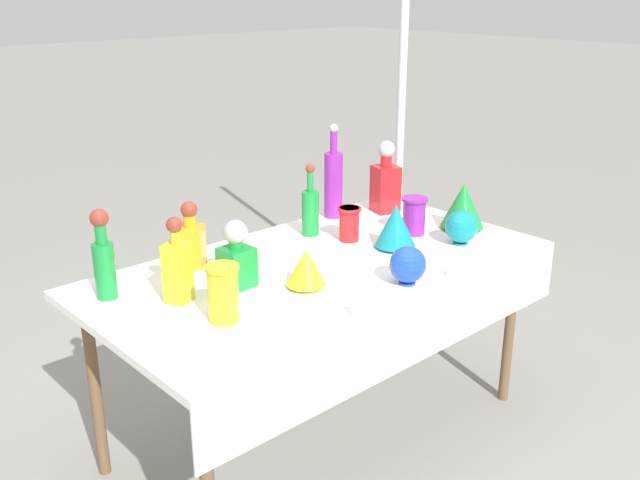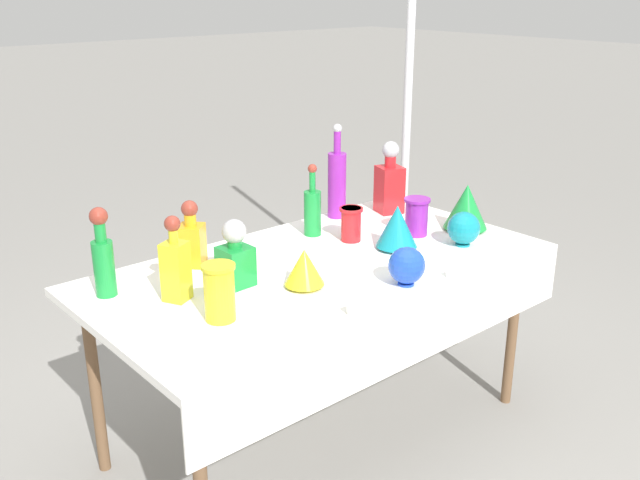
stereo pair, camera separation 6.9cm
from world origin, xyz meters
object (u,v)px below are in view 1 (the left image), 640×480
at_px(fluted_vase_2, 396,226).
at_px(round_bowl_0, 462,227).
at_px(tall_bottle_0, 104,259).
at_px(square_decanter_0, 177,267).
at_px(tall_bottle_2, 333,182).
at_px(square_decanter_1, 191,240).
at_px(canopy_pole, 400,141).
at_px(tall_bottle_1, 310,209).
at_px(slender_vase_0, 414,214).
at_px(square_decanter_3, 236,257).
at_px(slender_vase_1, 223,292).
at_px(fluted_vase_0, 463,205).
at_px(square_decanter_2, 386,182).
at_px(slender_vase_2, 349,222).
at_px(fluted_vase_1, 306,268).
at_px(round_bowl_1, 408,265).

relative_size(fluted_vase_2, round_bowl_0, 1.28).
bearing_deg(tall_bottle_0, square_decanter_0, -49.07).
bearing_deg(tall_bottle_2, square_decanter_1, -174.27).
xyz_separation_m(square_decanter_1, canopy_pole, (1.45, 0.25, 0.13)).
relative_size(tall_bottle_0, round_bowl_0, 2.24).
xyz_separation_m(tall_bottle_1, slender_vase_0, (0.34, -0.29, -0.03)).
bearing_deg(fluted_vase_2, slender_vase_0, 18.38).
height_order(tall_bottle_0, square_decanter_3, tall_bottle_0).
xyz_separation_m(square_decanter_3, slender_vase_1, (-0.20, -0.20, -0.01)).
bearing_deg(square_decanter_1, fluted_vase_0, -20.74).
xyz_separation_m(square_decanter_2, round_bowl_0, (-0.09, -0.51, -0.07)).
bearing_deg(square_decanter_0, tall_bottle_0, 130.93).
relative_size(fluted_vase_0, fluted_vase_2, 1.12).
bearing_deg(slender_vase_2, tall_bottle_2, 58.44).
bearing_deg(tall_bottle_1, slender_vase_2, -65.44).
xyz_separation_m(tall_bottle_0, slender_vase_2, (1.02, -0.15, -0.06)).
bearing_deg(square_decanter_0, fluted_vase_0, -7.93).
relative_size(tall_bottle_1, slender_vase_0, 1.92).
bearing_deg(round_bowl_0, slender_vase_1, 176.21).
bearing_deg(square_decanter_3, slender_vase_0, -3.73).
distance_m(square_decanter_0, fluted_vase_2, 0.94).
bearing_deg(tall_bottle_2, fluted_vase_1, -140.11).
xyz_separation_m(tall_bottle_2, fluted_vase_2, (-0.10, -0.47, -0.07)).
relative_size(square_decanter_2, square_decanter_3, 1.37).
relative_size(tall_bottle_0, canopy_pole, 0.13).
relative_size(tall_bottle_0, square_decanter_3, 1.29).
xyz_separation_m(tall_bottle_2, round_bowl_0, (0.14, -0.62, -0.09)).
height_order(fluted_vase_0, canopy_pole, canopy_pole).
bearing_deg(slender_vase_1, tall_bottle_0, 114.87).
relative_size(slender_vase_1, fluted_vase_0, 0.93).
bearing_deg(slender_vase_2, square_decanter_3, -173.61).
xyz_separation_m(square_decanter_1, square_decanter_3, (0.02, -0.27, 0.00)).
height_order(fluted_vase_1, round_bowl_0, same).
distance_m(tall_bottle_0, square_decanter_3, 0.45).
bearing_deg(slender_vase_0, tall_bottle_2, 102.64).
relative_size(fluted_vase_0, round_bowl_1, 1.45).
height_order(square_decanter_0, slender_vase_2, square_decanter_0).
xyz_separation_m(slender_vase_2, fluted_vase_0, (0.47, -0.23, 0.03)).
bearing_deg(fluted_vase_0, tall_bottle_1, 144.58).
distance_m(fluted_vase_1, round_bowl_1, 0.36).
xyz_separation_m(square_decanter_0, fluted_vase_1, (0.40, -0.20, -0.05)).
height_order(square_decanter_2, round_bowl_1, square_decanter_2).
bearing_deg(square_decanter_1, square_decanter_2, -1.36).
bearing_deg(tall_bottle_0, fluted_vase_1, -35.03).
xyz_separation_m(round_bowl_0, canopy_pole, (0.50, 0.79, 0.16)).
distance_m(square_decanter_2, fluted_vase_2, 0.49).
xyz_separation_m(slender_vase_1, fluted_vase_1, (0.37, 0.02, -0.03)).
relative_size(square_decanter_2, slender_vase_2, 2.34).
relative_size(tall_bottle_2, round_bowl_0, 3.02).
distance_m(tall_bottle_1, round_bowl_0, 0.63).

